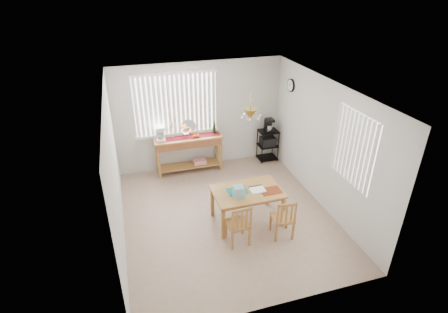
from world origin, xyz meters
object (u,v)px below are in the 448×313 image
object	(u,v)px
chair_left	(239,224)
chair_right	(283,219)
cart_items	(269,125)
wire_cart	(268,142)
sideboard	(189,146)
dining_table	(247,194)

from	to	relation	value
chair_left	chair_right	xyz separation A→B (m)	(0.83, -0.06, -0.01)
cart_items	chair_left	xyz separation A→B (m)	(-1.74, -2.82, -0.56)
wire_cart	chair_right	world-z (taller)	chair_right
wire_cart	chair_right	bearing A→B (deg)	-107.59
sideboard	dining_table	bearing A→B (deg)	-73.69
wire_cart	chair_right	distance (m)	3.02
dining_table	chair_left	distance (m)	0.70
wire_cart	chair_left	size ratio (longest dim) A/B	0.97
sideboard	wire_cart	size ratio (longest dim) A/B	1.97
chair_left	sideboard	bearing A→B (deg)	96.10
sideboard	cart_items	bearing A→B (deg)	0.10
chair_right	sideboard	bearing A→B (deg)	111.38
cart_items	chair_right	bearing A→B (deg)	-107.54
chair_left	wire_cart	bearing A→B (deg)	58.30
cart_items	dining_table	bearing A→B (deg)	-121.38
sideboard	chair_right	xyz separation A→B (m)	(1.13, -2.88, -0.28)
sideboard	wire_cart	bearing A→B (deg)	-0.14
sideboard	wire_cart	distance (m)	2.05
cart_items	chair_left	world-z (taller)	cart_items
sideboard	chair_right	size ratio (longest dim) A/B	1.96
dining_table	chair_left	bearing A→B (deg)	-122.57
cart_items	dining_table	size ratio (longest dim) A/B	0.26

